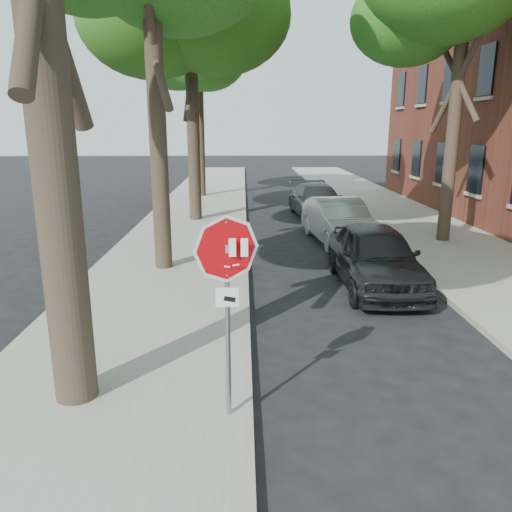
{
  "coord_description": "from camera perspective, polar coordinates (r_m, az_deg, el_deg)",
  "views": [
    {
      "loc": [
        -0.5,
        -5.72,
        3.71
      ],
      "look_at": [
        -0.34,
        0.65,
        2.05
      ],
      "focal_mm": 35.0,
      "sensor_mm": 36.0,
      "label": 1
    }
  ],
  "objects": [
    {
      "name": "tree_right",
      "position": [
        17.46,
        22.6,
        25.18
      ],
      "size": [
        5.29,
        4.91,
        9.33
      ],
      "color": "black",
      "rests_on": "sidewalk_right"
    },
    {
      "name": "ground",
      "position": [
        6.84,
        3.11,
        -18.3
      ],
      "size": [
        120.0,
        120.0,
        0.0
      ],
      "primitive_type": "plane",
      "color": "black",
      "rests_on": "ground"
    },
    {
      "name": "curb_right",
      "position": [
        18.63,
        12.4,
        3.0
      ],
      "size": [
        0.12,
        55.0,
        0.13
      ],
      "primitive_type": "cube",
      "color": "#9E9384",
      "rests_on": "ground"
    },
    {
      "name": "sidewalk_left",
      "position": [
        18.2,
        -7.75,
        2.92
      ],
      "size": [
        4.0,
        55.0,
        0.12
      ],
      "primitive_type": "cube",
      "color": "gray",
      "rests_on": "ground"
    },
    {
      "name": "car_a",
      "position": [
        12.05,
        13.48,
        -0.05
      ],
      "size": [
        1.76,
        4.35,
        1.48
      ],
      "primitive_type": "imported",
      "rotation": [
        0.0,
        0.0,
        -0.0
      ],
      "color": "black",
      "rests_on": "ground"
    },
    {
      "name": "car_c",
      "position": [
        21.15,
        7.02,
        6.27
      ],
      "size": [
        2.23,
        4.79,
        1.35
      ],
      "primitive_type": "imported",
      "rotation": [
        0.0,
        0.0,
        0.07
      ],
      "color": "#4C4D52",
      "rests_on": "ground"
    },
    {
      "name": "stop_sign",
      "position": [
        5.96,
        -3.34,
        -2.61
      ],
      "size": [
        0.76,
        0.34,
        2.61
      ],
      "color": "gray",
      "rests_on": "sidewalk_left"
    },
    {
      "name": "tree_mid_b",
      "position": [
        20.39,
        -7.66,
        26.65
      ],
      "size": [
        5.88,
        5.46,
        10.36
      ],
      "color": "black",
      "rests_on": "sidewalk_left"
    },
    {
      "name": "car_b",
      "position": [
        16.48,
        9.42,
        3.96
      ],
      "size": [
        2.03,
        4.49,
        1.43
      ],
      "primitive_type": "imported",
      "rotation": [
        0.0,
        0.0,
        0.12
      ],
      "color": "#9B9FA3",
      "rests_on": "ground"
    },
    {
      "name": "tree_far",
      "position": [
        27.15,
        -6.63,
        21.96
      ],
      "size": [
        5.29,
        4.91,
        9.33
      ],
      "color": "black",
      "rests_on": "sidewalk_left"
    },
    {
      "name": "curb_left",
      "position": [
        18.09,
        -1.28,
        3.0
      ],
      "size": [
        0.12,
        55.0,
        0.13
      ],
      "primitive_type": "cube",
      "color": "#9E9384",
      "rests_on": "ground"
    },
    {
      "name": "sidewalk_right",
      "position": [
        19.22,
        18.36,
        2.93
      ],
      "size": [
        4.0,
        55.0,
        0.12
      ],
      "primitive_type": "cube",
      "color": "gray",
      "rests_on": "ground"
    }
  ]
}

